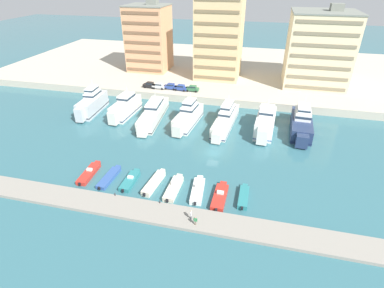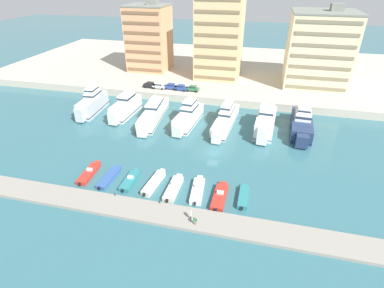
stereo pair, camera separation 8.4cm
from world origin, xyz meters
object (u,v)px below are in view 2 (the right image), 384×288
Objects in this scene: car_silver_left at (159,86)px; motorboat_cream_center at (174,188)px; yacht_ivory_center_left at (188,116)px; motorboat_teal_right at (243,197)px; yacht_ivory_left at (125,107)px; motorboat_cream_center_left at (154,183)px; motorboat_teal_mid_left at (130,180)px; motorboat_red_mid_right at (220,196)px; yacht_ivory_center at (226,119)px; motorboat_red_far_left at (89,173)px; motorboat_blue_left at (109,177)px; pedestrian_mid_deck at (191,214)px; car_black_far_left at (150,85)px; yacht_navy_mid_right at (302,123)px; car_blue_center_left at (181,87)px; car_green_center at (193,88)px; yacht_white_center_right at (265,122)px; yacht_ivory_mid_left at (153,113)px; pedestrian_near_edge at (195,220)px; motorboat_white_center_right at (198,190)px; yacht_silver_far_left at (92,103)px; car_blue_mid_left at (171,86)px.

motorboat_cream_center is at bearing -67.93° from car_silver_left.
yacht_ivory_center_left is 31.39m from motorboat_teal_right.
motorboat_cream_center_left is (18.32, -27.90, -1.77)m from yacht_ivory_left.
yacht_ivory_center_left is 27.45m from motorboat_cream_center.
motorboat_teal_mid_left is 0.89× the size of motorboat_red_mid_right.
yacht_ivory_center is 35.91m from motorboat_red_far_left.
motorboat_blue_left is at bearing -123.54° from yacht_ivory_center.
motorboat_cream_center is at bearing -8.93° from motorboat_cream_center_left.
pedestrian_mid_deck is (9.09, -33.97, -0.65)m from yacht_ivory_center_left.
car_black_far_left reaches higher than motorboat_blue_left.
yacht_navy_mid_right is 4.36× the size of car_black_far_left.
yacht_ivory_center_left is 30.23m from motorboat_red_mid_right.
motorboat_teal_right is at bearing -62.02° from car_blue_center_left.
motorboat_red_far_left is at bearing -98.30° from car_blue_center_left.
car_green_center reaches higher than motorboat_teal_mid_left.
pedestrian_mid_deck reaches higher than motorboat_teal_mid_left.
yacht_white_center_right is at bearing -37.76° from car_green_center.
yacht_ivory_mid_left is at bearing 118.54° from pedestrian_mid_deck.
car_blue_center_left is (7.19, 0.08, 0.00)m from car_silver_left.
motorboat_red_far_left is at bearing 179.84° from motorboat_teal_right.
motorboat_teal_mid_left is 4.00× the size of pedestrian_mid_deck.
yacht_ivory_mid_left reaches higher than motorboat_blue_left.
motorboat_cream_center_left is (-9.45, -27.63, -1.51)m from yacht_ivory_center.
motorboat_teal_mid_left is 8.71m from motorboat_cream_center.
car_green_center is at bearing 127.05° from yacht_ivory_center.
car_black_far_left is (-7.47, 17.38, 1.41)m from yacht_ivory_mid_left.
motorboat_teal_right is at bearing 52.04° from pedestrian_near_edge.
yacht_ivory_left is 2.13× the size of motorboat_teal_mid_left.
yacht_ivory_mid_left is at bearing 176.28° from yacht_ivory_center_left.
yacht_navy_mid_right reaches higher than motorboat_red_far_left.
motorboat_white_center_right is at bearing -70.94° from car_blue_center_left.
yacht_ivory_center_left is 3.99× the size of car_silver_left.
yacht_ivory_left is 22.42m from car_green_center.
motorboat_red_mid_right is 54.42m from car_black_far_left.
car_green_center is at bearing 69.24° from yacht_ivory_mid_left.
yacht_ivory_mid_left is 1.06× the size of yacht_ivory_center.
yacht_white_center_right is at bearing 84.19° from motorboat_teal_right.
motorboat_blue_left is 1.84× the size of car_black_far_left.
motorboat_teal_right is (16.74, -26.49, -1.80)m from yacht_ivory_center_left.
car_silver_left is at bearing 152.72° from yacht_white_center_right.
yacht_ivory_center is at bearing -32.11° from car_black_far_left.
motorboat_teal_right is (44.74, -27.57, -2.18)m from yacht_silver_far_left.
motorboat_teal_right is at bearing -111.47° from yacht_navy_mid_right.
car_blue_mid_left is (-0.55, 17.62, 1.41)m from yacht_ivory_mid_left.
yacht_ivory_left is at bearing -115.15° from car_blue_mid_left.
car_blue_mid_left and car_blue_center_left have the same top height.
pedestrian_near_edge is at bearing -115.70° from yacht_navy_mid_right.
motorboat_white_center_right is 46.25m from car_green_center.
yacht_ivory_left is 3.56× the size of car_black_far_left.
yacht_ivory_mid_left is 29.23m from yacht_white_center_right.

